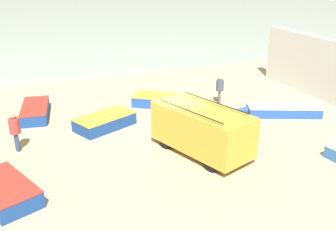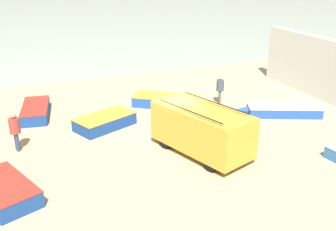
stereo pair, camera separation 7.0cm
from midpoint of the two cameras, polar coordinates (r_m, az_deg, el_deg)
ground_plane at (r=19.34m, az=0.52°, el=-3.40°), size 200.00×200.00×0.00m
sea_water at (r=69.01m, az=-16.72°, el=13.93°), size 120.00×80.00×0.01m
parked_van at (r=17.59m, az=4.74°, el=-1.91°), size 3.49×5.15×2.26m
fishing_rowboat_0 at (r=23.10m, az=15.95°, el=0.74°), size 4.86×2.82×0.56m
fishing_rowboat_1 at (r=15.90m, az=-22.91°, el=-9.87°), size 2.64×3.89×0.66m
fishing_rowboat_2 at (r=23.36m, az=-18.76°, el=0.76°), size 1.87×4.17×0.64m
fishing_rowboat_3 at (r=23.55m, az=-0.15°, el=2.10°), size 4.36×3.52×0.63m
fishing_rowboat_5 at (r=20.85m, az=-8.99°, el=-0.79°), size 3.83×2.70×0.66m
fisherman_1 at (r=23.94m, az=7.45°, el=4.06°), size 0.45×0.45×1.73m
fisherman_2 at (r=19.04m, az=-21.44°, el=-1.81°), size 0.48×0.48×1.83m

